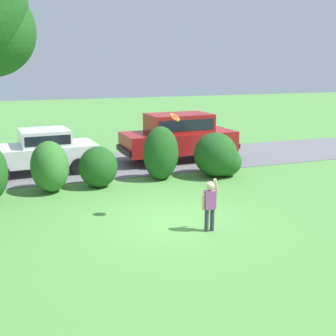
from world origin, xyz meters
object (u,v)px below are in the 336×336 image
(parked_suv, at_px, (179,135))
(child_thrower, at_px, (210,202))
(parked_sedan, at_px, (39,149))
(frisbee, at_px, (175,117))

(parked_suv, distance_m, child_thrower, 7.57)
(parked_suv, xyz_separation_m, child_thrower, (-2.08, -7.27, -0.36))
(parked_sedan, bearing_deg, parked_suv, 0.27)
(frisbee, bearing_deg, parked_sedan, 115.25)
(parked_sedan, relative_size, child_thrower, 3.51)
(parked_sedan, xyz_separation_m, parked_suv, (5.41, 0.03, 0.23))
(parked_sedan, relative_size, frisbee, 14.25)
(parked_suv, height_order, child_thrower, parked_suv)
(frisbee, bearing_deg, parked_suv, 67.63)
(child_thrower, bearing_deg, parked_suv, 74.04)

